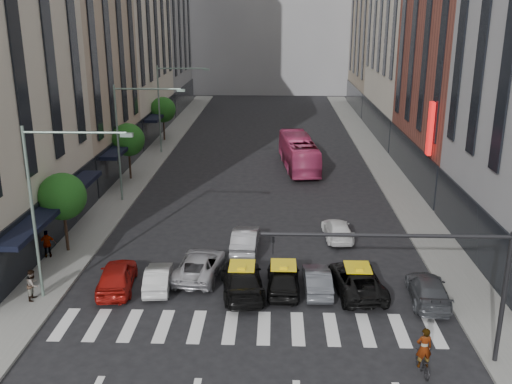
# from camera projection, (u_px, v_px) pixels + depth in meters

# --- Properties ---
(ground) EXTENTS (160.00, 160.00, 0.00)m
(ground) POSITION_uv_depth(u_px,v_px,m) (250.00, 345.00, 25.63)
(ground) COLOR black
(ground) RESTS_ON ground
(sidewalk_left) EXTENTS (3.00, 96.00, 0.15)m
(sidewalk_left) POSITION_uv_depth(u_px,v_px,m) (144.00, 167.00, 54.57)
(sidewalk_left) COLOR slate
(sidewalk_left) RESTS_ON ground
(sidewalk_right) EXTENTS (3.00, 96.00, 0.15)m
(sidewalk_right) POSITION_uv_depth(u_px,v_px,m) (386.00, 170.00, 53.81)
(sidewalk_right) COLOR slate
(sidewalk_right) RESTS_ON ground
(building_left_b) EXTENTS (8.00, 16.00, 24.00)m
(building_left_b) POSITION_uv_depth(u_px,v_px,m) (68.00, 40.00, 49.24)
(building_left_b) COLOR tan
(building_left_b) RESTS_ON ground
(building_left_d) EXTENTS (8.00, 18.00, 30.00)m
(building_left_d) POSITION_uv_depth(u_px,v_px,m) (154.00, 7.00, 83.58)
(building_left_d) COLOR gray
(building_left_d) RESTS_ON ground
(building_right_b) EXTENTS (8.00, 18.00, 26.00)m
(building_right_b) POSITION_uv_depth(u_px,v_px,m) (470.00, 28.00, 46.86)
(building_right_b) COLOR brown
(building_right_b) RESTS_ON ground
(building_right_d) EXTENTS (8.00, 18.00, 28.00)m
(building_right_d) POSITION_uv_depth(u_px,v_px,m) (386.00, 14.00, 82.75)
(building_right_d) COLOR tan
(building_right_d) RESTS_ON ground
(tree_near) EXTENTS (2.88, 2.88, 4.95)m
(tree_near) POSITION_uv_depth(u_px,v_px,m) (62.00, 197.00, 34.45)
(tree_near) COLOR black
(tree_near) RESTS_ON sidewalk_left
(tree_mid) EXTENTS (2.88, 2.88, 4.95)m
(tree_mid) POSITION_uv_depth(u_px,v_px,m) (128.00, 140.00, 49.69)
(tree_mid) COLOR black
(tree_mid) RESTS_ON sidewalk_left
(tree_far) EXTENTS (2.88, 2.88, 4.95)m
(tree_far) POSITION_uv_depth(u_px,v_px,m) (163.00, 110.00, 64.93)
(tree_far) COLOR black
(tree_far) RESTS_ON sidewalk_left
(streetlamp_near) EXTENTS (5.38, 0.25, 9.00)m
(streetlamp_near) POSITION_uv_depth(u_px,v_px,m) (49.00, 191.00, 27.99)
(streetlamp_near) COLOR gray
(streetlamp_near) RESTS_ON sidewalk_left
(streetlamp_mid) EXTENTS (5.38, 0.25, 9.00)m
(streetlamp_mid) POSITION_uv_depth(u_px,v_px,m) (129.00, 128.00, 43.23)
(streetlamp_mid) COLOR gray
(streetlamp_mid) RESTS_ON sidewalk_left
(streetlamp_far) EXTENTS (5.38, 0.25, 9.00)m
(streetlamp_far) POSITION_uv_depth(u_px,v_px,m) (168.00, 98.00, 58.47)
(streetlamp_far) COLOR gray
(streetlamp_far) RESTS_ON sidewalk_left
(traffic_signal) EXTENTS (10.10, 0.20, 6.00)m
(traffic_signal) POSITION_uv_depth(u_px,v_px,m) (438.00, 267.00, 23.07)
(traffic_signal) COLOR black
(traffic_signal) RESTS_ON ground
(liberty_sign) EXTENTS (0.30, 0.70, 4.00)m
(liberty_sign) POSITION_uv_depth(u_px,v_px,m) (430.00, 129.00, 42.45)
(liberty_sign) COLOR red
(liberty_sign) RESTS_ON ground
(car_red) EXTENTS (2.32, 4.68, 1.53)m
(car_red) POSITION_uv_depth(u_px,v_px,m) (117.00, 276.00, 30.59)
(car_red) COLOR maroon
(car_red) RESTS_ON ground
(car_white_front) EXTENTS (1.66, 3.87, 1.24)m
(car_white_front) POSITION_uv_depth(u_px,v_px,m) (158.00, 278.00, 30.74)
(car_white_front) COLOR #BABABA
(car_white_front) RESTS_ON ground
(car_silver) EXTENTS (2.88, 5.28, 1.40)m
(car_silver) POSITION_uv_depth(u_px,v_px,m) (200.00, 265.00, 32.14)
(car_silver) COLOR #ADACB2
(car_silver) RESTS_ON ground
(taxi_left) EXTENTS (2.85, 5.52, 1.53)m
(taxi_left) POSITION_uv_depth(u_px,v_px,m) (242.00, 279.00, 30.24)
(taxi_left) COLOR black
(taxi_left) RESTS_ON ground
(taxi_center) EXTENTS (1.76, 4.33, 1.47)m
(taxi_center) POSITION_uv_depth(u_px,v_px,m) (283.00, 278.00, 30.45)
(taxi_center) COLOR black
(taxi_center) RESTS_ON ground
(car_grey_mid) EXTENTS (1.48, 3.97, 1.30)m
(car_grey_mid) POSITION_uv_depth(u_px,v_px,m) (317.00, 280.00, 30.43)
(car_grey_mid) COLOR #44474C
(car_grey_mid) RESTS_ON ground
(taxi_right) EXTENTS (2.92, 5.35, 1.42)m
(taxi_right) POSITION_uv_depth(u_px,v_px,m) (357.00, 280.00, 30.30)
(taxi_right) COLOR black
(taxi_right) RESTS_ON ground
(car_grey_curb) EXTENTS (2.21, 4.69, 1.32)m
(car_grey_curb) POSITION_uv_depth(u_px,v_px,m) (428.00, 290.00, 29.32)
(car_grey_curb) COLOR #414449
(car_grey_curb) RESTS_ON ground
(car_row2_left) EXTENTS (1.73, 4.52, 1.47)m
(car_row2_left) POSITION_uv_depth(u_px,v_px,m) (245.00, 239.00, 35.61)
(car_row2_left) COLOR #ABABB0
(car_row2_left) RESTS_ON ground
(car_row2_right) EXTENTS (1.97, 4.32, 1.23)m
(car_row2_right) POSITION_uv_depth(u_px,v_px,m) (337.00, 230.00, 37.56)
(car_row2_right) COLOR white
(car_row2_right) RESTS_ON ground
(bus) EXTENTS (3.70, 11.16, 3.05)m
(bus) POSITION_uv_depth(u_px,v_px,m) (299.00, 153.00, 54.18)
(bus) COLOR #B83664
(bus) RESTS_ON ground
(motorcycle) EXTENTS (0.72, 1.70, 0.87)m
(motorcycle) POSITION_uv_depth(u_px,v_px,m) (423.00, 363.00, 23.60)
(motorcycle) COLOR black
(motorcycle) RESTS_ON ground
(rider) EXTENTS (0.70, 0.49, 1.82)m
(rider) POSITION_uv_depth(u_px,v_px,m) (425.00, 335.00, 23.19)
(rider) COLOR gray
(rider) RESTS_ON motorcycle
(pedestrian_near) EXTENTS (0.64, 0.81, 1.65)m
(pedestrian_near) POSITION_uv_depth(u_px,v_px,m) (33.00, 285.00, 29.20)
(pedestrian_near) COLOR gray
(pedestrian_near) RESTS_ON sidewalk_left
(pedestrian_far) EXTENTS (1.08, 0.69, 1.71)m
(pedestrian_far) POSITION_uv_depth(u_px,v_px,m) (47.00, 244.00, 34.24)
(pedestrian_far) COLOR gray
(pedestrian_far) RESTS_ON sidewalk_left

